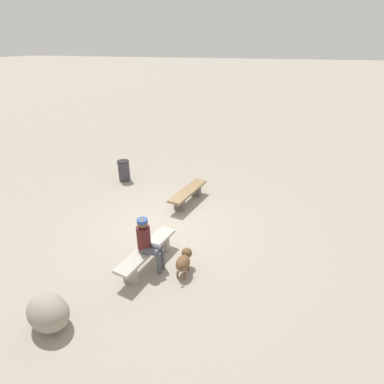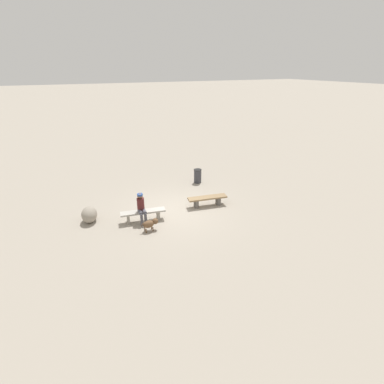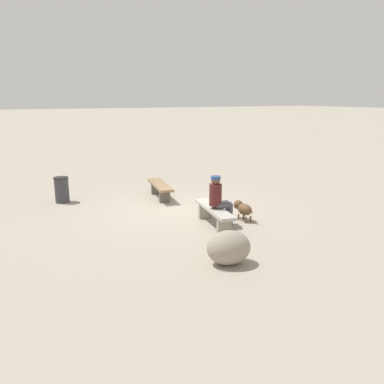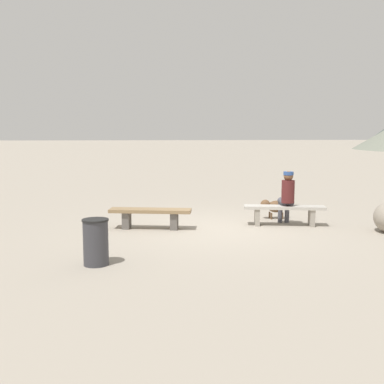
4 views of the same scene
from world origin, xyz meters
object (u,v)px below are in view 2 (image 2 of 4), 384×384
bench_left (207,199)px  trash_bin (198,176)px  dog (150,223)px  bench_right (143,214)px  boulder (89,214)px  seated_person (141,206)px

bench_left → trash_bin: (-0.91, -2.83, 0.06)m
trash_bin → dog: bearing=43.2°
bench_right → boulder: size_ratio=2.26×
boulder → bench_right: bearing=155.7°
bench_right → trash_bin: bearing=-134.6°
bench_left → seated_person: 3.25m
dog → trash_bin: bearing=41.3°
dog → boulder: bearing=137.1°
bench_left → dog: 3.26m
dog → boulder: (2.09, -1.82, 0.01)m
bench_right → trash_bin: size_ratio=2.48×
boulder → trash_bin: bearing=-162.2°
bench_left → trash_bin: size_ratio=2.45×
bench_right → seated_person: 0.42m
bench_left → boulder: size_ratio=2.23×
seated_person → boulder: 2.27m
dog → boulder: size_ratio=0.86×
boulder → bench_left: bearing=170.7°
trash_bin → boulder: bearing=17.8°
dog → trash_bin: trash_bin is taller
dog → bench_right: bearing=89.7°
bench_left → trash_bin: 2.97m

